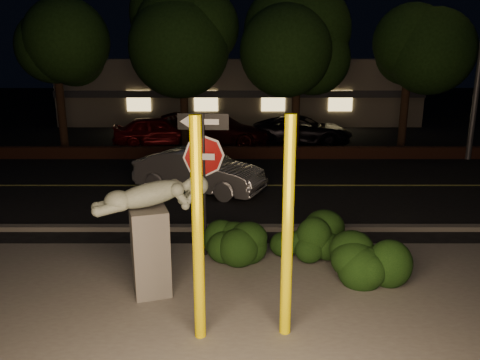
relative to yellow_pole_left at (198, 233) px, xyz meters
name	(u,v)px	position (x,y,z in m)	size (l,w,h in m)	color
ground	(239,165)	(0.59, 11.67, -1.72)	(90.00, 90.00, 0.00)	black
patio	(239,313)	(0.59, 0.67, -1.71)	(14.00, 6.00, 0.02)	#4C4944
road	(239,186)	(0.59, 8.67, -1.72)	(80.00, 8.00, 0.01)	black
lane_marking	(239,185)	(0.59, 8.67, -1.71)	(80.00, 0.12, 0.01)	#BFBA4C
curb	(239,228)	(0.59, 4.57, -1.66)	(80.00, 0.25, 0.12)	#4C4944
brick_wall	(239,153)	(0.59, 12.97, -1.47)	(40.00, 0.35, 0.50)	#482317
parking_lot	(240,136)	(0.59, 18.67, -1.72)	(40.00, 12.00, 0.01)	black
building	(240,88)	(0.59, 26.66, 0.28)	(22.00, 10.20, 4.00)	gray
tree_far_a	(53,28)	(-7.41, 14.67, 3.62)	(4.60, 4.60, 7.43)	black
tree_far_b	(181,11)	(-1.91, 14.87, 4.33)	(5.20, 5.20, 8.41)	black
tree_far_c	(298,20)	(3.09, 14.47, 3.94)	(4.80, 4.80, 7.84)	black
tree_far_d	(412,27)	(8.09, 14.97, 3.69)	(4.40, 4.40, 7.42)	black
yellow_pole_left	(198,233)	(0.00, 0.00, 0.00)	(0.17, 0.17, 3.45)	#F3D800
yellow_pole_right	(288,230)	(1.32, 0.10, 0.00)	(0.17, 0.17, 3.45)	#FFEC03
signpost	(204,157)	(-0.13, 3.05, 0.48)	(1.05, 0.14, 3.09)	black
sculpture	(151,224)	(-0.96, 1.39, -0.38)	(2.02, 1.10, 2.18)	#4C4944
hedge_center	(226,240)	(0.33, 2.78, -1.24)	(1.86, 0.87, 0.97)	black
hedge_right	(306,234)	(2.01, 2.90, -1.17)	(1.69, 0.90, 1.10)	black
hedge_far_right	(367,258)	(3.02, 1.78, -1.21)	(1.49, 0.93, 1.03)	black
silver_sedan	(199,171)	(-0.69, 7.97, -1.04)	(1.45, 4.15, 1.37)	silver
parked_car_red	(158,131)	(-3.32, 15.85, -1.01)	(1.69, 4.20, 1.43)	maroon
parked_car_darkred	(218,130)	(-0.47, 16.08, -0.98)	(2.08, 5.11, 1.48)	#390D0C
parked_car_dark	(302,130)	(3.66, 16.45, -1.05)	(2.24, 4.86, 1.35)	black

